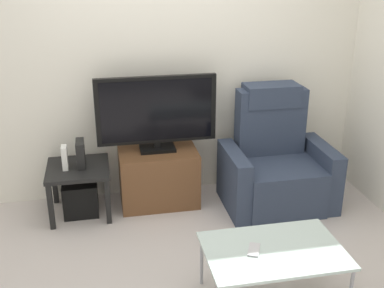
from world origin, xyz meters
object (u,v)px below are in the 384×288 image
tv_stand (159,177)px  game_console (81,154)px  television (156,112)px  cell_phone (254,250)px  side_table (78,174)px  subwoofer_box (81,197)px  recliner_armchair (275,165)px  book_upright (65,158)px  coffee_table (274,252)px

tv_stand → game_console: (-0.68, -0.05, 0.31)m
television → cell_phone: 1.66m
television → side_table: 0.88m
television → cell_phone: bearing=-74.8°
television → subwoofer_box: bearing=-174.0°
television → side_table: television is taller
side_table → cell_phone: bearing=-52.2°
subwoofer_box → cell_phone: size_ratio=2.02×
recliner_armchair → side_table: bearing=178.0°
recliner_armchair → book_upright: recliner_armchair is taller
recliner_armchair → book_upright: bearing=178.8°
recliner_armchair → tv_stand: bearing=172.3°
side_table → book_upright: 0.20m
tv_stand → television: television is taller
television → side_table: (-0.72, -0.08, -0.51)m
side_table → book_upright: (-0.10, -0.02, 0.18)m
game_console → coffee_table: 1.94m
recliner_armchair → coffee_table: (-0.52, -1.35, 0.01)m
book_upright → television: bearing=6.7°
cell_phone → side_table: bearing=151.8°
television → cell_phone: (0.42, -1.54, -0.47)m
tv_stand → coffee_table: size_ratio=0.79×
tv_stand → television: size_ratio=0.66×
side_table → coffee_table: side_table is taller
recliner_armchair → coffee_table: 1.44m
game_console → coffee_table: game_console is taller
game_console → book_upright: bearing=-167.5°
game_console → cell_phone: (1.10, -1.47, -0.15)m
recliner_armchair → cell_phone: 1.48m
tv_stand → subwoofer_box: 0.73m
side_table → cell_phone: 1.85m
side_table → subwoofer_box: 0.23m
subwoofer_box → recliner_armchair: bearing=-4.1°
television → coffee_table: (0.55, -1.55, -0.50)m
subwoofer_box → game_console: (0.04, 0.01, 0.42)m
coffee_table → side_table: bearing=130.7°
television → book_upright: size_ratio=5.14×
recliner_armchair → side_table: 1.79m
tv_stand → recliner_armchair: 1.09m
recliner_armchair → subwoofer_box: 1.81m
coffee_table → cell_phone: size_ratio=6.00×
recliner_armchair → side_table: (-1.79, 0.13, 0.01)m
television → subwoofer_box: 1.03m
book_upright → cell_phone: 1.91m
tv_stand → television: 0.62m
book_upright → coffee_table: book_upright is taller
tv_stand → television: bearing=90.0°
tv_stand → book_upright: 0.87m
side_table → subwoofer_box: (-0.00, -0.00, -0.23)m
game_console → side_table: bearing=-164.1°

